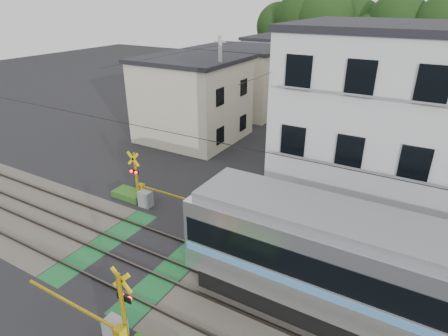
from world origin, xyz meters
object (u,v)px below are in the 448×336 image
Objects in this scene: pedestrian at (331,96)px; apartment_block at (396,127)px; crossing_signal_near at (115,327)px; crossing_signal_far at (145,194)px.

apartment_block is at bearing 91.61° from pedestrian.
apartment_block is at bearing 65.78° from crossing_signal_near.
pedestrian is at bearing 112.29° from apartment_block.
crossing_signal_near is 0.46× the size of apartment_block.
crossing_signal_near is 33.99m from pedestrian.
crossing_signal_near is 8.95m from crossing_signal_far.
crossing_signal_near is at bearing -114.22° from apartment_block.
crossing_signal_near and crossing_signal_far have the same top height.
apartment_block is 22.75m from pedestrian.
crossing_signal_near reaches higher than pedestrian.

